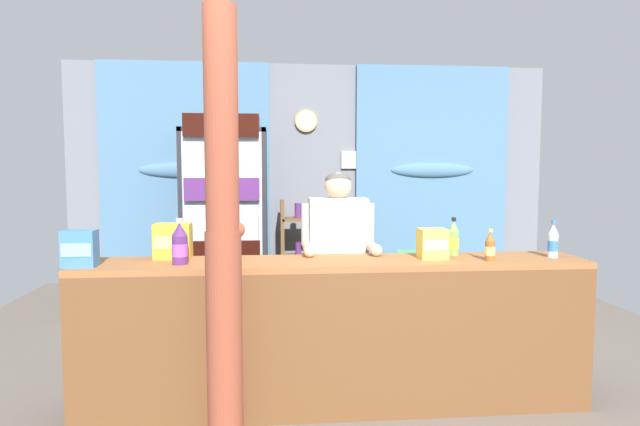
% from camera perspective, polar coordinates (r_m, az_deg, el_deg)
% --- Properties ---
extents(ground_plane, '(6.90, 6.90, 0.00)m').
position_cam_1_polar(ground_plane, '(4.17, 0.86, -16.84)').
color(ground_plane, '#665B51').
extents(back_wall_curtained, '(4.92, 0.22, 2.61)m').
position_cam_1_polar(back_wall_curtained, '(5.51, -0.97, 2.85)').
color(back_wall_curtained, slate).
rests_on(back_wall_curtained, ground).
extents(stall_counter, '(3.21, 0.48, 0.96)m').
position_cam_1_polar(stall_counter, '(3.35, 1.90, -11.79)').
color(stall_counter, '#935B33').
rests_on(stall_counter, ground).
extents(timber_post, '(0.22, 0.20, 2.40)m').
position_cam_1_polar(timber_post, '(2.92, -10.45, -2.92)').
color(timber_post, brown).
rests_on(timber_post, ground).
extents(drink_fridge, '(0.77, 0.61, 2.02)m').
position_cam_1_polar(drink_fridge, '(4.96, -10.21, -0.34)').
color(drink_fridge, '#232328').
rests_on(drink_fridge, ground).
extents(bottle_shelf_rack, '(0.48, 0.28, 1.24)m').
position_cam_1_polar(bottle_shelf_rack, '(5.20, -1.66, -5.11)').
color(bottle_shelf_rack, brown).
rests_on(bottle_shelf_rack, ground).
extents(plastic_lawn_chair, '(0.58, 0.58, 0.86)m').
position_cam_1_polar(plastic_lawn_chair, '(4.63, 11.23, -8.36)').
color(plastic_lawn_chair, '#4CC675').
rests_on(plastic_lawn_chair, ground).
extents(shopkeeper, '(0.52, 0.42, 1.51)m').
position_cam_1_polar(shopkeeper, '(3.75, 1.96, -4.16)').
color(shopkeeper, '#28282D').
rests_on(shopkeeper, ground).
extents(soda_bottle_grape_soda, '(0.10, 0.10, 0.28)m').
position_cam_1_polar(soda_bottle_grape_soda, '(3.31, -14.94, -3.34)').
color(soda_bottle_grape_soda, '#56286B').
rests_on(soda_bottle_grape_soda, stall_counter).
extents(soda_bottle_orange_soda, '(0.07, 0.07, 0.25)m').
position_cam_1_polar(soda_bottle_orange_soda, '(3.45, -9.08, -3.15)').
color(soda_bottle_orange_soda, orange).
rests_on(soda_bottle_orange_soda, stall_counter).
extents(soda_bottle_iced_tea, '(0.06, 0.06, 0.20)m').
position_cam_1_polar(soda_bottle_iced_tea, '(3.49, 17.93, -3.55)').
color(soda_bottle_iced_tea, brown).
rests_on(soda_bottle_iced_tea, stall_counter).
extents(soda_bottle_lime_soda, '(0.07, 0.07, 0.25)m').
position_cam_1_polar(soda_bottle_lime_soda, '(3.67, 14.24, -2.73)').
color(soda_bottle_lime_soda, '#75C64C').
rests_on(soda_bottle_lime_soda, stall_counter).
extents(soda_bottle_water, '(0.07, 0.07, 0.25)m').
position_cam_1_polar(soda_bottle_water, '(3.78, 23.92, -2.84)').
color(soda_bottle_water, silver).
rests_on(soda_bottle_water, stall_counter).
extents(snack_box_choco_powder, '(0.23, 0.16, 0.23)m').
position_cam_1_polar(snack_box_choco_powder, '(3.54, -15.63, -2.93)').
color(snack_box_choco_powder, gold).
rests_on(snack_box_choco_powder, stall_counter).
extents(snack_box_instant_noodle, '(0.17, 0.16, 0.19)m').
position_cam_1_polar(snack_box_instant_noodle, '(3.50, 12.08, -3.25)').
color(snack_box_instant_noodle, '#EAD14C').
rests_on(snack_box_instant_noodle, stall_counter).
extents(snack_box_biscuit, '(0.19, 0.13, 0.22)m').
position_cam_1_polar(snack_box_biscuit, '(3.42, -24.57, -3.52)').
color(snack_box_biscuit, '#3D75B7').
rests_on(snack_box_biscuit, stall_counter).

